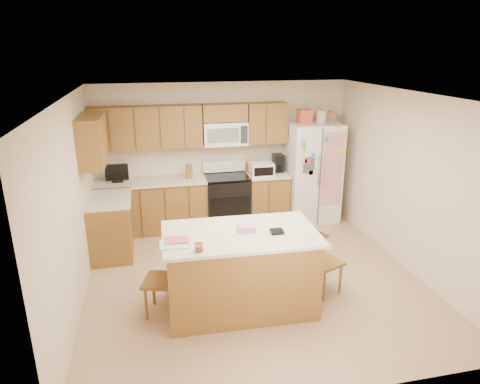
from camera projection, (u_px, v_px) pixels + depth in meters
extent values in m
plane|color=tan|center=(253.00, 277.00, 6.00)|extent=(4.50, 4.50, 0.00)
cube|color=beige|center=(223.00, 153.00, 7.68)|extent=(4.50, 0.10, 2.50)
cube|color=beige|center=(320.00, 279.00, 3.52)|extent=(4.50, 0.10, 2.50)
cube|color=beige|center=(73.00, 206.00, 5.14)|extent=(0.10, 4.50, 2.50)
cube|color=beige|center=(407.00, 182.00, 6.06)|extent=(0.10, 4.50, 2.50)
cube|color=white|center=(255.00, 96.00, 5.20)|extent=(4.50, 4.50, 0.04)
cube|color=brown|center=(152.00, 207.00, 7.40)|extent=(1.87, 0.60, 0.88)
cube|color=brown|center=(266.00, 198.00, 7.82)|extent=(0.72, 0.60, 0.88)
cube|color=brown|center=(111.00, 227.00, 6.55)|extent=(0.60, 0.95, 0.88)
cube|color=beige|center=(150.00, 182.00, 7.24)|extent=(1.87, 0.64, 0.04)
cube|color=beige|center=(267.00, 174.00, 7.66)|extent=(0.72, 0.64, 0.04)
cube|color=beige|center=(109.00, 199.00, 6.41)|extent=(0.64, 0.95, 0.04)
cube|color=brown|center=(146.00, 127.00, 7.08)|extent=(1.85, 0.33, 0.70)
cube|color=brown|center=(266.00, 123.00, 7.51)|extent=(0.70, 0.33, 0.70)
cube|color=brown|center=(224.00, 112.00, 7.29)|extent=(0.76, 0.33, 0.29)
cube|color=brown|center=(92.00, 140.00, 6.09)|extent=(0.33, 0.95, 0.70)
cube|color=#4C2E16|center=(109.00, 130.00, 6.81)|extent=(0.02, 0.01, 0.66)
cube|color=#4C2E16|center=(116.00, 216.00, 7.00)|extent=(0.02, 0.01, 0.84)
cube|color=#4C2E16|center=(135.00, 129.00, 6.89)|extent=(0.02, 0.01, 0.66)
cube|color=#4C2E16|center=(141.00, 214.00, 7.08)|extent=(0.02, 0.01, 0.84)
cube|color=#4C2E16|center=(160.00, 129.00, 6.97)|extent=(0.02, 0.01, 0.66)
cube|color=#4C2E16|center=(166.00, 212.00, 7.16)|extent=(0.02, 0.01, 0.84)
cube|color=#4C2E16|center=(185.00, 128.00, 7.05)|extent=(0.01, 0.01, 0.66)
cube|color=#4C2E16|center=(189.00, 210.00, 7.24)|extent=(0.01, 0.01, 0.84)
cube|color=#4C2E16|center=(266.00, 124.00, 7.34)|extent=(0.01, 0.01, 0.66)
cube|color=#4C2E16|center=(269.00, 204.00, 7.53)|extent=(0.01, 0.01, 0.84)
cube|color=white|center=(225.00, 133.00, 7.38)|extent=(0.76, 0.38, 0.40)
cube|color=slate|center=(223.00, 135.00, 7.19)|extent=(0.54, 0.01, 0.24)
cube|color=#262626|center=(244.00, 135.00, 7.26)|extent=(0.12, 0.01, 0.30)
cube|color=brown|center=(189.00, 172.00, 7.34)|extent=(0.10, 0.14, 0.22)
cube|color=black|center=(118.00, 181.00, 7.15)|extent=(0.18, 0.12, 0.02)
cube|color=black|center=(117.00, 172.00, 7.10)|extent=(0.38, 0.03, 0.28)
cube|color=#B94722|center=(257.00, 167.00, 7.67)|extent=(0.35, 0.22, 0.18)
cube|color=white|center=(262.00, 169.00, 7.46)|extent=(0.40, 0.28, 0.23)
cube|color=black|center=(264.00, 172.00, 7.33)|extent=(0.34, 0.01, 0.15)
cube|color=black|center=(278.00, 163.00, 7.70)|extent=(0.18, 0.22, 0.32)
cylinder|color=black|center=(279.00, 168.00, 7.66)|extent=(0.12, 0.12, 0.12)
cube|color=black|center=(227.00, 201.00, 7.65)|extent=(0.76, 0.64, 0.88)
cube|color=black|center=(230.00, 209.00, 7.35)|extent=(0.68, 0.01, 0.42)
cube|color=black|center=(227.00, 177.00, 7.50)|extent=(0.76, 0.64, 0.03)
cube|color=white|center=(224.00, 166.00, 7.70)|extent=(0.76, 0.10, 0.20)
cube|color=white|center=(312.00, 172.00, 7.77)|extent=(0.90, 0.75, 1.80)
cube|color=#4C4C4C|center=(320.00, 178.00, 7.42)|extent=(0.02, 0.01, 1.75)
cube|color=silver|center=(318.00, 171.00, 7.34)|extent=(0.02, 0.03, 0.55)
cube|color=silver|center=(324.00, 170.00, 7.36)|extent=(0.02, 0.03, 0.55)
cube|color=#3F3F44|center=(309.00, 165.00, 7.29)|extent=(0.20, 0.01, 0.28)
cube|color=#D84C59|center=(331.00, 169.00, 7.41)|extent=(0.42, 0.01, 1.30)
cube|color=#D14633|center=(304.00, 116.00, 7.40)|extent=(0.22, 0.22, 0.24)
cylinder|color=#D1A88F|center=(322.00, 117.00, 7.42)|extent=(0.18, 0.18, 0.22)
cube|color=#9B614D|center=(328.00, 117.00, 7.58)|extent=(0.18, 0.20, 0.18)
cube|color=brown|center=(240.00, 272.00, 5.18)|extent=(1.77, 1.03, 0.96)
cube|color=beige|center=(240.00, 234.00, 5.02)|extent=(1.85, 1.12, 0.04)
cylinder|color=#D14633|center=(199.00, 249.00, 4.55)|extent=(0.08, 0.08, 0.06)
cylinder|color=white|center=(199.00, 247.00, 4.54)|extent=(0.09, 0.09, 0.09)
cube|color=#FF9CB8|center=(247.00, 228.00, 5.05)|extent=(0.20, 0.16, 0.07)
cube|color=black|center=(277.00, 231.00, 4.99)|extent=(0.15, 0.12, 0.04)
cube|color=white|center=(174.00, 244.00, 4.69)|extent=(0.31, 0.25, 0.02)
cube|color=#D84C4C|center=(177.00, 240.00, 4.77)|extent=(0.27, 0.21, 0.01)
cylinder|color=white|center=(217.00, 244.00, 4.70)|extent=(0.14, 0.05, 0.01)
cube|color=brown|center=(161.00, 280.00, 5.06)|extent=(0.49, 0.50, 0.04)
cylinder|color=brown|center=(153.00, 289.00, 5.30)|extent=(0.04, 0.04, 0.42)
cylinder|color=brown|center=(146.00, 305.00, 4.99)|extent=(0.04, 0.04, 0.42)
cylinder|color=brown|center=(177.00, 290.00, 5.28)|extent=(0.04, 0.04, 0.42)
cylinder|color=brown|center=(171.00, 306.00, 4.97)|extent=(0.04, 0.04, 0.42)
cylinder|color=brown|center=(176.00, 256.00, 5.11)|extent=(0.02, 0.02, 0.47)
cylinder|color=brown|center=(175.00, 259.00, 5.04)|extent=(0.02, 0.02, 0.47)
cylinder|color=brown|center=(173.00, 262.00, 4.97)|extent=(0.02, 0.02, 0.47)
cylinder|color=brown|center=(172.00, 265.00, 4.90)|extent=(0.02, 0.02, 0.47)
cylinder|color=brown|center=(171.00, 268.00, 4.83)|extent=(0.02, 0.02, 0.47)
cube|color=brown|center=(172.00, 244.00, 4.89)|extent=(0.15, 0.39, 0.05)
cube|color=brown|center=(227.00, 249.00, 5.93)|extent=(0.41, 0.40, 0.04)
cylinder|color=brown|center=(237.00, 257.00, 6.15)|extent=(0.03, 0.03, 0.38)
cylinder|color=brown|center=(216.00, 259.00, 6.11)|extent=(0.03, 0.03, 0.38)
cylinder|color=brown|center=(239.00, 266.00, 5.89)|extent=(0.03, 0.03, 0.38)
cylinder|color=brown|center=(217.00, 268.00, 5.86)|extent=(0.03, 0.03, 0.38)
cylinder|color=brown|center=(238.00, 238.00, 5.73)|extent=(0.02, 0.02, 0.43)
cylinder|color=brown|center=(233.00, 238.00, 5.72)|extent=(0.02, 0.02, 0.43)
cylinder|color=brown|center=(228.00, 238.00, 5.72)|extent=(0.02, 0.02, 0.43)
cylinder|color=brown|center=(223.00, 238.00, 5.71)|extent=(0.02, 0.02, 0.43)
cylinder|color=brown|center=(218.00, 239.00, 5.70)|extent=(0.02, 0.02, 0.43)
cube|color=brown|center=(227.00, 223.00, 5.65)|extent=(0.36, 0.07, 0.04)
cube|color=brown|center=(324.00, 262.00, 5.51)|extent=(0.51, 0.52, 0.04)
cylinder|color=brown|center=(340.00, 280.00, 5.53)|extent=(0.03, 0.03, 0.42)
cylinder|color=brown|center=(322.00, 269.00, 5.79)|extent=(0.03, 0.03, 0.42)
cylinder|color=brown|center=(324.00, 286.00, 5.38)|extent=(0.03, 0.03, 0.42)
cylinder|color=brown|center=(306.00, 275.00, 5.63)|extent=(0.03, 0.03, 0.42)
cylinder|color=brown|center=(324.00, 252.00, 5.23)|extent=(0.02, 0.02, 0.46)
cylinder|color=brown|center=(320.00, 250.00, 5.28)|extent=(0.02, 0.02, 0.46)
cylinder|color=brown|center=(316.00, 247.00, 5.34)|extent=(0.02, 0.02, 0.46)
cylinder|color=brown|center=(312.00, 245.00, 5.40)|extent=(0.02, 0.02, 0.46)
cylinder|color=brown|center=(308.00, 243.00, 5.45)|extent=(0.02, 0.02, 0.46)
cube|color=brown|center=(317.00, 230.00, 5.27)|extent=(0.18, 0.37, 0.05)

